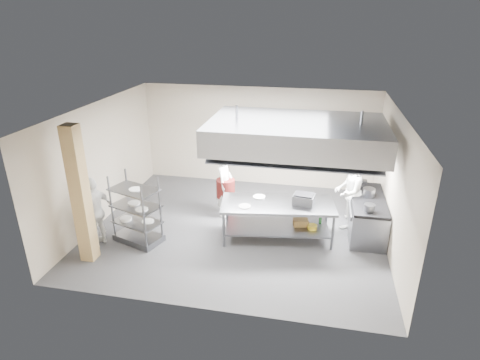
% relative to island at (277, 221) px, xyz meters
% --- Properties ---
extents(floor, '(7.00, 7.00, 0.00)m').
position_rel_island_xyz_m(floor, '(-1.00, 0.23, -0.46)').
color(floor, '#282829').
rests_on(floor, ground).
extents(ceiling, '(7.00, 7.00, 0.00)m').
position_rel_island_xyz_m(ceiling, '(-1.00, 0.23, 2.54)').
color(ceiling, silver).
rests_on(ceiling, wall_back).
extents(wall_back, '(7.00, 0.00, 7.00)m').
position_rel_island_xyz_m(wall_back, '(-1.00, 3.23, 1.04)').
color(wall_back, '#BBAB94').
rests_on(wall_back, ground).
extents(wall_left, '(0.00, 6.00, 6.00)m').
position_rel_island_xyz_m(wall_left, '(-4.50, 0.23, 1.04)').
color(wall_left, '#BBAB94').
rests_on(wall_left, ground).
extents(wall_right, '(0.00, 6.00, 6.00)m').
position_rel_island_xyz_m(wall_right, '(2.50, 0.23, 1.04)').
color(wall_right, '#BBAB94').
rests_on(wall_right, ground).
extents(column, '(0.30, 0.30, 3.00)m').
position_rel_island_xyz_m(column, '(-3.90, -1.67, 1.04)').
color(column, tan).
rests_on(column, floor).
extents(exhaust_hood, '(4.00, 2.50, 0.60)m').
position_rel_island_xyz_m(exhaust_hood, '(0.30, 0.63, 1.94)').
color(exhaust_hood, gray).
rests_on(exhaust_hood, ceiling).
extents(hood_strip_a, '(1.60, 0.12, 0.04)m').
position_rel_island_xyz_m(hood_strip_a, '(-0.60, 0.63, 1.62)').
color(hood_strip_a, white).
rests_on(hood_strip_a, exhaust_hood).
extents(hood_strip_b, '(1.60, 0.12, 0.04)m').
position_rel_island_xyz_m(hood_strip_b, '(1.20, 0.63, 1.62)').
color(hood_strip_b, white).
rests_on(hood_strip_b, exhaust_hood).
extents(wall_shelf, '(1.50, 0.28, 0.04)m').
position_rel_island_xyz_m(wall_shelf, '(0.80, 3.07, 1.04)').
color(wall_shelf, gray).
rests_on(wall_shelf, wall_back).
extents(island, '(2.73, 1.45, 0.91)m').
position_rel_island_xyz_m(island, '(0.00, 0.00, 0.00)').
color(island, gray).
rests_on(island, floor).
extents(island_worktop, '(2.73, 1.45, 0.06)m').
position_rel_island_xyz_m(island_worktop, '(0.00, 0.00, 0.42)').
color(island_worktop, gray).
rests_on(island_worktop, island).
extents(island_undershelf, '(2.51, 1.31, 0.04)m').
position_rel_island_xyz_m(island_undershelf, '(0.00, 0.00, -0.16)').
color(island_undershelf, slate).
rests_on(island_undershelf, island).
extents(pass_rack, '(1.23, 0.95, 1.62)m').
position_rel_island_xyz_m(pass_rack, '(-3.17, -0.77, 0.36)').
color(pass_rack, slate).
rests_on(pass_rack, floor).
extents(cooking_range, '(0.80, 2.00, 0.84)m').
position_rel_island_xyz_m(cooking_range, '(2.08, 0.73, -0.04)').
color(cooking_range, slate).
rests_on(cooking_range, floor).
extents(range_top, '(0.78, 1.96, 0.06)m').
position_rel_island_xyz_m(range_top, '(2.08, 0.73, 0.41)').
color(range_top, black).
rests_on(range_top, cooking_range).
extents(chef_head, '(0.47, 0.66, 1.72)m').
position_rel_island_xyz_m(chef_head, '(-1.48, 0.92, 0.40)').
color(chef_head, silver).
rests_on(chef_head, floor).
extents(chef_line, '(0.94, 1.08, 1.87)m').
position_rel_island_xyz_m(chef_line, '(1.60, 0.93, 0.48)').
color(chef_line, white).
rests_on(chef_line, floor).
extents(chef_plating, '(0.59, 1.04, 1.66)m').
position_rel_island_xyz_m(chef_plating, '(-4.00, -1.09, 0.38)').
color(chef_plating, silver).
rests_on(chef_plating, floor).
extents(griddle, '(0.52, 0.43, 0.23)m').
position_rel_island_xyz_m(griddle, '(0.58, 0.08, 0.57)').
color(griddle, gray).
rests_on(griddle, island_worktop).
extents(wicker_basket, '(0.39, 0.30, 0.15)m').
position_rel_island_xyz_m(wicker_basket, '(0.54, 0.13, -0.06)').
color(wicker_basket, olive).
rests_on(wicker_basket, island_undershelf).
extents(stockpot, '(0.29, 0.29, 0.20)m').
position_rel_island_xyz_m(stockpot, '(2.09, 0.84, 0.54)').
color(stockpot, gray).
rests_on(stockpot, range_top).
extents(plate_stack, '(0.28, 0.28, 0.05)m').
position_rel_island_xyz_m(plate_stack, '(-3.17, -0.77, 0.07)').
color(plate_stack, white).
rests_on(plate_stack, pass_rack).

